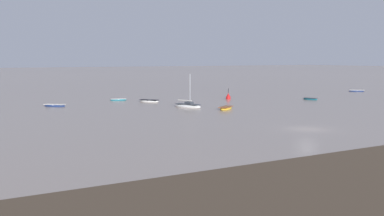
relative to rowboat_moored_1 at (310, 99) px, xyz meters
The scene contains 9 objects.
ground_plane 41.12m from the rowboat_moored_1, 135.75° to the right, with size 800.00×800.00×0.00m, color gray.
rowboat_moored_1 is the anchor object (origin of this frame).
rowboat_moored_3 31.23m from the rowboat_moored_1, 157.52° to the left, with size 3.20×4.08×0.62m.
rowboat_moored_5 25.37m from the rowboat_moored_1, 165.79° to the right, with size 4.07×3.48×0.64m.
sailboat_moored_0 27.98m from the rowboat_moored_1, behind, with size 3.29×5.34×5.73m.
rowboat_moored_6 37.01m from the rowboat_moored_1, 151.05° to the left, with size 3.29×1.95×0.49m.
rowboat_moored_7 47.80m from the rowboat_moored_1, 164.84° to the left, with size 3.55×3.53×0.59m.
rowboat_moored_8 28.50m from the rowboat_moored_1, 22.43° to the left, with size 3.62×3.22×0.57m.
channel_buoy 15.89m from the rowboat_moored_1, 143.59° to the left, with size 0.90×0.90×2.30m.
Camera 1 is at (-40.35, -40.25, 8.02)m, focal length 46.25 mm.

